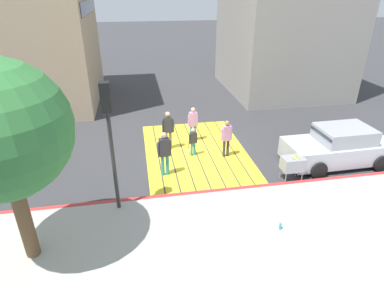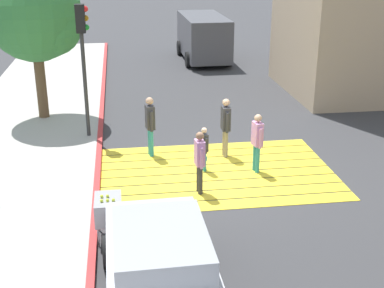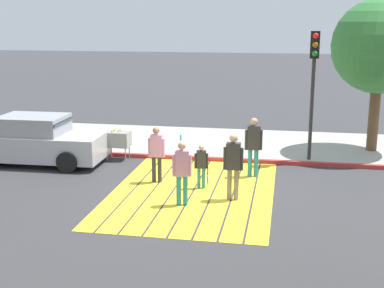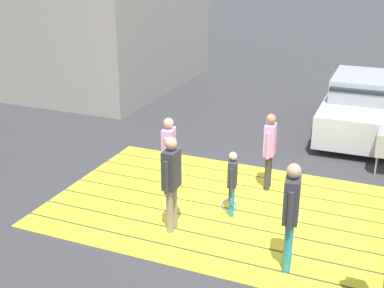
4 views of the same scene
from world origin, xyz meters
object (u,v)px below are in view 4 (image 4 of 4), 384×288
at_px(pedestrian_adult_side, 270,146).
at_px(pedestrian_teen_behind, 171,177).
at_px(pedestrian_adult_trailing, 291,209).
at_px(car_parked_near_curb, 360,107).
at_px(pedestrian_child_with_racket, 232,180).
at_px(pedestrian_adult_lead, 169,151).

relative_size(pedestrian_adult_side, pedestrian_teen_behind, 0.93).
height_order(pedestrian_adult_trailing, pedestrian_teen_behind, pedestrian_adult_trailing).
distance_m(car_parked_near_curb, pedestrian_child_with_racket, 5.93).
bearing_deg(pedestrian_teen_behind, car_parked_near_curb, -110.33).
bearing_deg(pedestrian_adult_trailing, pedestrian_adult_lead, -29.68).
distance_m(pedestrian_adult_lead, pedestrian_child_with_racket, 1.46).
height_order(pedestrian_adult_side, pedestrian_teen_behind, pedestrian_teen_behind).
bearing_deg(car_parked_near_curb, pedestrian_adult_side, 72.79).
xyz_separation_m(pedestrian_adult_side, pedestrian_child_with_racket, (0.33, 1.36, -0.24)).
relative_size(pedestrian_adult_trailing, pedestrian_child_with_racket, 1.41).
height_order(pedestrian_teen_behind, pedestrian_child_with_racket, pedestrian_teen_behind).
bearing_deg(pedestrian_teen_behind, pedestrian_adult_side, -115.82).
bearing_deg(pedestrian_adult_lead, pedestrian_adult_side, -147.90).
relative_size(car_parked_near_curb, pedestrian_child_with_racket, 3.41).
height_order(pedestrian_adult_side, pedestrian_child_with_racket, pedestrian_adult_side).
bearing_deg(pedestrian_child_with_racket, pedestrian_teen_behind, 50.30).
bearing_deg(pedestrian_adult_trailing, car_parked_near_curb, -92.38).
bearing_deg(car_parked_near_curb, pedestrian_teen_behind, 69.67).
xyz_separation_m(pedestrian_adult_lead, pedestrian_child_with_racket, (-1.42, 0.27, -0.25)).
xyz_separation_m(pedestrian_adult_trailing, pedestrian_teen_behind, (2.17, -0.37, -0.02)).
bearing_deg(pedestrian_adult_lead, pedestrian_teen_behind, 117.18).
bearing_deg(pedestrian_child_with_racket, pedestrian_adult_lead, -10.70).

